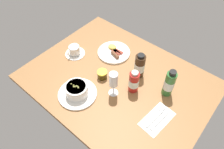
{
  "coord_description": "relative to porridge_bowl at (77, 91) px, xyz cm",
  "views": [
    {
      "loc": [
        49.23,
        -64.14,
        99.99
      ],
      "look_at": [
        -2.07,
        -3.11,
        6.16
      ],
      "focal_mm": 33.22,
      "sensor_mm": 36.0,
      "label": 1
    }
  ],
  "objects": [
    {
      "name": "ground_plane",
      "position": [
        11.05,
        23.72,
        -5.08
      ],
      "size": [
        110.0,
        84.0,
        3.0
      ],
      "primitive_type": "cube",
      "color": "#9E6B3D"
    },
    {
      "name": "porridge_bowl",
      "position": [
        0.0,
        0.0,
        0.0
      ],
      "size": [
        22.67,
        22.67,
        8.62
      ],
      "color": "white",
      "rests_on": "ground_plane"
    },
    {
      "name": "cutlery_setting",
      "position": [
        44.38,
        16.64,
        -3.32
      ],
      "size": [
        12.93,
        20.91,
        0.9
      ],
      "color": "white",
      "rests_on": "ground_plane"
    },
    {
      "name": "coffee_cup",
      "position": [
        -26.09,
        22.54,
        -0.7
      ],
      "size": [
        13.64,
        13.64,
        6.65
      ],
      "color": "white",
      "rests_on": "ground_plane"
    },
    {
      "name": "wine_glass",
      "position": [
        15.29,
        14.33,
        7.82
      ],
      "size": [
        5.83,
        5.83,
        16.93
      ],
      "color": "white",
      "rests_on": "ground_plane"
    },
    {
      "name": "jam_jar",
      "position": [
        2.39,
        19.06,
        -0.91
      ],
      "size": [
        6.22,
        6.22,
        5.27
      ],
      "color": "#42320D",
      "rests_on": "ground_plane"
    },
    {
      "name": "sauce_bottle_brown",
      "position": [
        18.45,
        35.2,
        4.54
      ],
      "size": [
        6.39,
        6.39,
        17.46
      ],
      "color": "#382314",
      "rests_on": "ground_plane"
    },
    {
      "name": "sauce_bottle_green",
      "position": [
        39.11,
        34.37,
        5.09
      ],
      "size": [
        5.9,
        5.9,
        18.94
      ],
      "color": "#337233",
      "rests_on": "ground_plane"
    },
    {
      "name": "sauce_bottle_red",
      "position": [
        22.62,
        23.93,
        3.64
      ],
      "size": [
        5.96,
        5.96,
        15.62
      ],
      "color": "#B21E19",
      "rests_on": "ground_plane"
    },
    {
      "name": "breakfast_plate",
      "position": [
        -6.06,
        40.48,
        -2.62
      ],
      "size": [
        22.42,
        22.42,
        3.7
      ],
      "color": "white",
      "rests_on": "ground_plane"
    }
  ]
}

